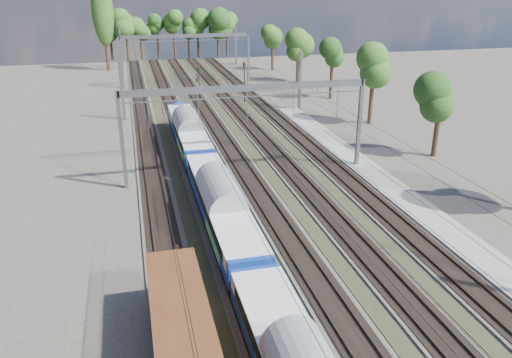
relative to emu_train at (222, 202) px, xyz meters
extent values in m
cube|color=#47423A|center=(-4.50, 25.81, -2.41)|extent=(3.00, 130.00, 0.15)
cube|color=black|center=(-4.50, 25.81, -2.32)|extent=(2.50, 130.00, 0.06)
cube|color=#473326|center=(-5.22, 25.81, -2.22)|extent=(0.08, 130.00, 0.14)
cube|color=#473326|center=(-3.78, 25.81, -2.22)|extent=(0.08, 130.00, 0.14)
cube|color=#47423A|center=(0.00, 25.81, -2.41)|extent=(3.00, 130.00, 0.15)
cube|color=black|center=(0.00, 25.81, -2.32)|extent=(2.50, 130.00, 0.06)
cube|color=#473326|center=(-0.72, 25.81, -2.22)|extent=(0.08, 130.00, 0.14)
cube|color=#473326|center=(0.72, 25.81, -2.22)|extent=(0.08, 130.00, 0.14)
cube|color=#47423A|center=(4.50, 25.81, -2.41)|extent=(3.00, 130.00, 0.15)
cube|color=black|center=(4.50, 25.81, -2.32)|extent=(2.50, 130.00, 0.06)
cube|color=#473326|center=(3.78, 25.81, -2.22)|extent=(0.08, 130.00, 0.14)
cube|color=#473326|center=(5.22, 25.81, -2.22)|extent=(0.08, 130.00, 0.14)
cube|color=#47423A|center=(9.00, 25.81, -2.41)|extent=(3.00, 130.00, 0.15)
cube|color=black|center=(9.00, 25.81, -2.32)|extent=(2.50, 130.00, 0.06)
cube|color=#473326|center=(8.28, 25.81, -2.22)|extent=(0.08, 130.00, 0.14)
cube|color=#473326|center=(9.72, 25.81, -2.22)|extent=(0.08, 130.00, 0.14)
cube|color=#47423A|center=(13.50, 25.81, -2.41)|extent=(3.00, 130.00, 0.15)
cube|color=black|center=(13.50, 25.81, -2.32)|extent=(2.50, 130.00, 0.06)
cube|color=#473326|center=(12.78, 25.81, -2.22)|extent=(0.08, 130.00, 0.14)
cube|color=#473326|center=(14.22, 25.81, -2.22)|extent=(0.08, 130.00, 0.14)
cube|color=#2E2C1E|center=(-2.25, 25.81, -2.46)|extent=(1.10, 130.00, 0.05)
cube|color=#2E2C1E|center=(2.25, 25.81, -2.46)|extent=(1.10, 130.00, 0.05)
cube|color=#2E2C1E|center=(6.75, 25.81, -2.46)|extent=(1.10, 130.00, 0.05)
cube|color=#2E2C1E|center=(11.25, 25.81, -2.46)|extent=(1.10, 130.00, 0.05)
cube|color=gray|center=(16.50, 0.81, -2.34)|extent=(3.00, 70.00, 0.30)
cube|color=slate|center=(-7.00, 10.81, 2.01)|extent=(0.35, 0.35, 9.00)
cube|color=slate|center=(16.00, 10.81, 2.01)|extent=(0.35, 0.35, 9.00)
cube|color=slate|center=(4.50, 10.81, 6.21)|extent=(23.00, 0.35, 0.60)
cube|color=slate|center=(-7.00, 58.81, 2.01)|extent=(0.35, 0.35, 9.00)
cube|color=slate|center=(16.00, 58.81, 2.01)|extent=(0.35, 0.35, 9.00)
cube|color=slate|center=(4.50, 58.81, 6.21)|extent=(23.00, 0.35, 0.60)
cube|color=slate|center=(-7.00, 35.81, 1.76)|extent=(0.35, 0.35, 8.50)
cube|color=slate|center=(-7.00, 80.81, 1.76)|extent=(0.35, 0.35, 8.50)
cube|color=slate|center=(18.30, 35.81, 1.76)|extent=(0.35, 0.35, 8.50)
cube|color=slate|center=(18.30, 80.81, 1.76)|extent=(0.35, 0.35, 8.50)
cylinder|color=black|center=(-4.50, 25.81, 3.01)|extent=(0.03, 130.00, 0.03)
cylinder|color=black|center=(-4.50, 25.81, 4.11)|extent=(0.03, 130.00, 0.03)
cylinder|color=black|center=(0.00, 25.81, 3.01)|extent=(0.03, 130.00, 0.03)
cylinder|color=black|center=(0.00, 25.81, 4.11)|extent=(0.03, 130.00, 0.03)
cylinder|color=black|center=(4.50, 25.81, 3.01)|extent=(0.03, 130.00, 0.03)
cylinder|color=black|center=(4.50, 25.81, 4.11)|extent=(0.03, 130.00, 0.03)
cylinder|color=black|center=(9.00, 25.81, 3.01)|extent=(0.03, 130.00, 0.03)
cylinder|color=black|center=(9.00, 25.81, 4.11)|extent=(0.03, 130.00, 0.03)
cylinder|color=black|center=(13.50, 25.81, 3.01)|extent=(0.03, 130.00, 0.03)
cylinder|color=black|center=(13.50, 25.81, 4.11)|extent=(0.03, 130.00, 0.03)
cylinder|color=black|center=(-9.42, 94.72, 0.42)|extent=(0.56, 0.56, 5.82)
sphere|color=#173412|center=(-9.42, 94.72, 5.07)|extent=(4.91, 4.91, 4.91)
cylinder|color=black|center=(-5.20, 92.10, 0.49)|extent=(0.56, 0.56, 5.95)
sphere|color=#173412|center=(-5.20, 92.10, 5.25)|extent=(4.52, 4.52, 4.52)
cylinder|color=black|center=(-2.56, 92.48, 1.01)|extent=(0.56, 0.56, 7.00)
sphere|color=#173412|center=(-2.56, 92.48, 6.61)|extent=(3.87, 3.87, 3.87)
cylinder|color=black|center=(1.32, 90.88, 0.91)|extent=(0.56, 0.56, 6.78)
sphere|color=#173412|center=(1.32, 90.88, 6.33)|extent=(4.27, 4.27, 4.27)
cylinder|color=black|center=(5.16, 93.55, 0.79)|extent=(0.56, 0.56, 6.56)
sphere|color=#173412|center=(5.16, 93.55, 6.04)|extent=(4.42, 4.42, 4.42)
cylinder|color=black|center=(7.94, 93.10, 0.76)|extent=(0.56, 0.56, 6.49)
sphere|color=#173412|center=(7.94, 93.10, 5.95)|extent=(4.60, 4.60, 4.60)
cylinder|color=black|center=(11.91, 91.07, 1.04)|extent=(0.56, 0.56, 7.05)
sphere|color=#173412|center=(11.91, 91.07, 6.67)|extent=(4.43, 4.43, 4.43)
cylinder|color=black|center=(15.61, 93.11, 0.33)|extent=(0.56, 0.56, 5.64)
sphere|color=#173412|center=(15.61, 93.11, 4.84)|extent=(3.89, 3.89, 3.89)
cylinder|color=black|center=(19.35, 94.51, 1.08)|extent=(0.56, 0.56, 7.14)
sphere|color=#173412|center=(19.35, 94.51, 6.80)|extent=(4.69, 4.69, 4.69)
cylinder|color=black|center=(24.01, -1.47, 0.54)|extent=(0.56, 0.56, 6.05)
cylinder|color=black|center=(25.52, 13.25, 0.75)|extent=(0.56, 0.56, 6.47)
sphere|color=#173412|center=(25.52, 13.25, 5.92)|extent=(4.71, 4.71, 4.71)
cylinder|color=black|center=(24.00, 27.04, 0.35)|extent=(0.56, 0.56, 5.67)
sphere|color=#173412|center=(24.00, 27.04, 4.88)|extent=(3.42, 3.42, 3.42)
cylinder|color=black|center=(24.62, 41.03, 0.56)|extent=(0.56, 0.56, 6.10)
sphere|color=#173412|center=(24.62, 41.03, 5.45)|extent=(3.92, 3.92, 3.92)
cylinder|color=black|center=(24.44, 53.72, 0.19)|extent=(0.56, 0.56, 5.36)
sphere|color=#173412|center=(24.44, 53.72, 4.48)|extent=(3.45, 3.45, 3.45)
cylinder|color=black|center=(24.83, 70.39, 0.80)|extent=(0.56, 0.56, 6.57)
sphere|color=#173412|center=(24.83, 70.39, 6.05)|extent=(3.86, 3.86, 3.86)
cylinder|color=black|center=(-10.00, 78.81, 5.51)|extent=(0.70, 0.70, 16.00)
ellipsoid|color=#204D19|center=(-10.00, 78.81, 9.51)|extent=(4.40, 4.40, 14.08)
cube|color=black|center=(0.00, -13.01, -1.94)|extent=(1.98, 2.97, 0.79)
cube|color=black|center=(0.00, -6.47, -1.94)|extent=(1.98, 2.97, 0.79)
cube|color=black|center=(0.00, 7.38, -1.94)|extent=(1.98, 2.97, 0.79)
cube|color=navy|center=(0.00, 0.45, -0.46)|extent=(2.77, 19.80, 1.88)
cube|color=silver|center=(0.00, 0.45, 0.04)|extent=(2.85, 19.00, 0.94)
cube|color=black|center=(1.43, 0.45, 0.04)|extent=(0.04, 16.83, 0.69)
cube|color=yellow|center=(0.00, -3.90, -0.95)|extent=(2.87, 5.54, 0.69)
cylinder|color=#94989A|center=(0.00, 0.45, 0.48)|extent=(2.81, 19.80, 2.81)
cube|color=black|center=(0.00, 13.92, -1.94)|extent=(1.98, 2.97, 0.79)
cube|color=black|center=(0.00, 27.78, -1.94)|extent=(1.98, 2.97, 0.79)
cube|color=navy|center=(0.00, 20.85, -0.46)|extent=(2.77, 19.80, 1.88)
cube|color=silver|center=(0.00, 20.85, 0.04)|extent=(2.85, 19.00, 0.94)
cube|color=black|center=(1.43, 20.85, 0.04)|extent=(0.04, 16.83, 0.69)
cube|color=yellow|center=(0.00, 16.50, -0.95)|extent=(2.87, 5.54, 0.69)
cylinder|color=#94989A|center=(0.00, 20.85, 0.48)|extent=(2.81, 19.80, 2.81)
cube|color=black|center=(-4.50, -10.14, -2.01)|extent=(1.90, 2.46, 0.66)
cube|color=#4F2415|center=(-4.50, -14.78, -0.26)|extent=(2.56, 13.27, 2.46)
cube|color=#4F2415|center=(-4.50, -14.78, 1.02)|extent=(2.75, 13.27, 0.11)
imported|color=black|center=(6.40, 60.02, -1.65)|extent=(0.49, 0.67, 1.68)
cylinder|color=black|center=(4.90, 46.27, -0.11)|extent=(0.13, 0.13, 4.76)
cube|color=black|center=(4.90, 46.27, 2.61)|extent=(0.36, 0.25, 0.67)
sphere|color=red|center=(4.90, 46.14, 2.80)|extent=(0.15, 0.15, 0.15)
sphere|color=#0C9919|center=(4.90, 46.14, 2.46)|extent=(0.15, 0.15, 0.15)
cylinder|color=black|center=(11.49, 42.53, 0.25)|extent=(0.15, 0.15, 5.47)
cube|color=black|center=(11.49, 42.53, 3.37)|extent=(0.43, 0.33, 0.77)
sphere|color=red|center=(11.49, 42.39, 3.59)|extent=(0.18, 0.18, 0.18)
sphere|color=#0C9919|center=(11.49, 42.39, 3.21)|extent=(0.18, 0.18, 0.18)
camera|label=1|loc=(-5.82, -33.41, 15.31)|focal=35.00mm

